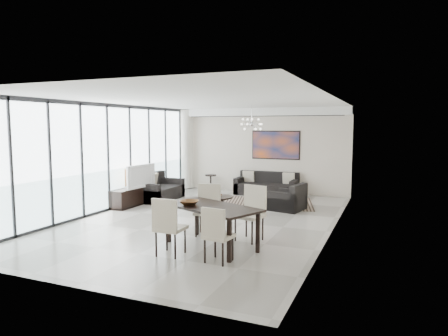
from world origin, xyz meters
The scene contains 20 objects.
room_shell centered at (0.46, 0.00, 1.45)m, with size 6.00×9.00×2.90m.
window_wall centered at (-2.86, 0.00, 1.47)m, with size 0.37×8.95×2.90m.
soffit centered at (0.00, 4.30, 2.77)m, with size 5.98×0.40×0.26m, color white.
painting centered at (0.50, 4.47, 1.65)m, with size 1.68×0.04×0.98m, color #C6511B.
chandelier centered at (0.30, 2.50, 2.35)m, with size 0.66×0.66×0.71m.
rug centered at (0.76, 2.60, 0.01)m, with size 2.68×2.06×0.01m, color black.
coffee_table centered at (-0.38, 1.48, 0.18)m, with size 0.90×0.90×0.31m.
bowl_coffee centered at (-0.32, 1.45, 0.35)m, with size 0.21×0.21×0.07m, color brown.
sofa_main centered at (0.32, 4.07, 0.25)m, with size 2.06×0.84×0.75m.
loveseat centered at (-2.55, 1.84, 0.28)m, with size 0.93×1.65×0.82m.
armchair centered at (1.59, 1.89, 0.25)m, with size 0.98×1.02×0.73m.
side_table centered at (-1.79, 4.15, 0.38)m, with size 0.41×0.41×0.56m.
tv_console centered at (-2.76, 0.81, 0.26)m, with size 0.47×1.67×0.52m, color black.
television centered at (-2.60, 0.87, 0.86)m, with size 1.16×0.15×0.67m, color gray.
dining_table centered at (1.03, -1.99, 0.71)m, with size 2.12×1.61×0.79m.
dining_chair_sw centered at (0.56, -2.79, 0.60)m, with size 0.49×0.49×1.05m.
dining_chair_se centered at (1.48, -2.79, 0.55)m, with size 0.49×0.49×0.96m.
dining_chair_nw centered at (0.58, -1.17, 0.62)m, with size 0.58×0.58×1.07m.
dining_chair_ne centered at (1.58, -1.21, 0.64)m, with size 0.61×0.61×1.10m.
bowl_dining centered at (0.60, -2.05, 0.84)m, with size 0.36×0.36×0.09m, color brown.
Camera 1 is at (4.10, -8.73, 2.29)m, focal length 32.00 mm.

